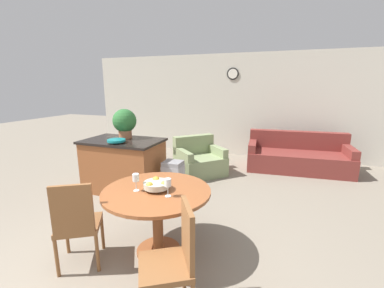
{
  "coord_description": "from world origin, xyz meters",
  "views": [
    {
      "loc": [
        1.46,
        -1.43,
        1.88
      ],
      "look_at": [
        0.12,
        2.32,
        0.97
      ],
      "focal_mm": 24.0,
      "sensor_mm": 36.0,
      "label": 1
    }
  ],
  "objects_px": {
    "wine_glass_right": "(168,183)",
    "trash_bin": "(173,179)",
    "kitchen_island": "(124,165)",
    "dining_chair_near_right": "(174,256)",
    "fruit_bowl": "(157,185)",
    "dining_table": "(157,205)",
    "couch": "(297,157)",
    "armchair": "(199,161)",
    "dining_chair_near_left": "(77,221)",
    "potted_plant": "(125,122)",
    "teal_bowl": "(116,141)",
    "wine_glass_left": "(136,178)"
  },
  "relations": [
    {
      "from": "potted_plant",
      "to": "trash_bin",
      "type": "bearing_deg",
      "value": -5.84
    },
    {
      "from": "trash_bin",
      "to": "couch",
      "type": "relative_size",
      "value": 0.28
    },
    {
      "from": "armchair",
      "to": "dining_table",
      "type": "bearing_deg",
      "value": -127.06
    },
    {
      "from": "couch",
      "to": "dining_chair_near_right",
      "type": "bearing_deg",
      "value": -108.43
    },
    {
      "from": "wine_glass_left",
      "to": "armchair",
      "type": "height_order",
      "value": "wine_glass_left"
    },
    {
      "from": "dining_chair_near_right",
      "to": "trash_bin",
      "type": "height_order",
      "value": "dining_chair_near_right"
    },
    {
      "from": "fruit_bowl",
      "to": "dining_chair_near_right",
      "type": "bearing_deg",
      "value": -53.35
    },
    {
      "from": "fruit_bowl",
      "to": "dining_table",
      "type": "bearing_deg",
      "value": 144.82
    },
    {
      "from": "couch",
      "to": "wine_glass_right",
      "type": "bearing_deg",
      "value": -114.47
    },
    {
      "from": "dining_table",
      "to": "dining_chair_near_left",
      "type": "distance_m",
      "value": 0.83
    },
    {
      "from": "dining_chair_near_right",
      "to": "kitchen_island",
      "type": "distance_m",
      "value": 2.83
    },
    {
      "from": "teal_bowl",
      "to": "couch",
      "type": "relative_size",
      "value": 0.14
    },
    {
      "from": "wine_glass_left",
      "to": "wine_glass_right",
      "type": "xyz_separation_m",
      "value": [
        0.38,
        -0.01,
        0.0
      ]
    },
    {
      "from": "kitchen_island",
      "to": "dining_chair_near_right",
      "type": "bearing_deg",
      "value": -47.66
    },
    {
      "from": "kitchen_island",
      "to": "potted_plant",
      "type": "relative_size",
      "value": 2.58
    },
    {
      "from": "wine_glass_right",
      "to": "kitchen_island",
      "type": "height_order",
      "value": "wine_glass_right"
    },
    {
      "from": "teal_bowl",
      "to": "fruit_bowl",
      "type": "bearing_deg",
      "value": -41.08
    },
    {
      "from": "couch",
      "to": "dining_chair_near_left",
      "type": "bearing_deg",
      "value": -122.42
    },
    {
      "from": "fruit_bowl",
      "to": "wine_glass_right",
      "type": "xyz_separation_m",
      "value": [
        0.19,
        -0.11,
        0.08
      ]
    },
    {
      "from": "dining_chair_near_right",
      "to": "armchair",
      "type": "distance_m",
      "value": 3.52
    },
    {
      "from": "dining_chair_near_right",
      "to": "wine_glass_left",
      "type": "bearing_deg",
      "value": 19.3
    },
    {
      "from": "teal_bowl",
      "to": "armchair",
      "type": "xyz_separation_m",
      "value": [
        0.96,
        1.54,
        -0.7
      ]
    },
    {
      "from": "teal_bowl",
      "to": "couch",
      "type": "height_order",
      "value": "teal_bowl"
    },
    {
      "from": "kitchen_island",
      "to": "teal_bowl",
      "type": "xyz_separation_m",
      "value": [
        0.05,
        -0.24,
        0.51
      ]
    },
    {
      "from": "potted_plant",
      "to": "fruit_bowl",
      "type": "bearing_deg",
      "value": -47.52
    },
    {
      "from": "dining_table",
      "to": "fruit_bowl",
      "type": "bearing_deg",
      "value": -35.18
    },
    {
      "from": "armchair",
      "to": "wine_glass_right",
      "type": "bearing_deg",
      "value": -123.71
    },
    {
      "from": "wine_glass_right",
      "to": "trash_bin",
      "type": "bearing_deg",
      "value": 112.37
    },
    {
      "from": "wine_glass_right",
      "to": "couch",
      "type": "relative_size",
      "value": 0.09
    },
    {
      "from": "wine_glass_left",
      "to": "teal_bowl",
      "type": "distance_m",
      "value": 1.73
    },
    {
      "from": "dining_table",
      "to": "dining_chair_near_right",
      "type": "xyz_separation_m",
      "value": [
        0.49,
        -0.66,
        -0.07
      ]
    },
    {
      "from": "potted_plant",
      "to": "wine_glass_left",
      "type": "bearing_deg",
      "value": -53.24
    },
    {
      "from": "wine_glass_right",
      "to": "armchair",
      "type": "xyz_separation_m",
      "value": [
        -0.59,
        2.84,
        -0.63
      ]
    },
    {
      "from": "dining_table",
      "to": "couch",
      "type": "distance_m",
      "value": 4.09
    },
    {
      "from": "potted_plant",
      "to": "teal_bowl",
      "type": "bearing_deg",
      "value": -76.87
    },
    {
      "from": "dining_table",
      "to": "kitchen_island",
      "type": "distance_m",
      "value": 2.01
    },
    {
      "from": "couch",
      "to": "armchair",
      "type": "xyz_separation_m",
      "value": [
        -2.01,
        -1.02,
        -0.01
      ]
    },
    {
      "from": "potted_plant",
      "to": "armchair",
      "type": "height_order",
      "value": "potted_plant"
    },
    {
      "from": "dining_chair_near_right",
      "to": "couch",
      "type": "distance_m",
      "value": 4.56
    },
    {
      "from": "dining_chair_near_right",
      "to": "couch",
      "type": "relative_size",
      "value": 0.43
    },
    {
      "from": "potted_plant",
      "to": "couch",
      "type": "height_order",
      "value": "potted_plant"
    },
    {
      "from": "kitchen_island",
      "to": "armchair",
      "type": "distance_m",
      "value": 1.66
    },
    {
      "from": "dining_chair_near_left",
      "to": "kitchen_island",
      "type": "distance_m",
      "value": 2.06
    },
    {
      "from": "dining_chair_near_left",
      "to": "trash_bin",
      "type": "xyz_separation_m",
      "value": [
        0.19,
        1.98,
        -0.22
      ]
    },
    {
      "from": "wine_glass_right",
      "to": "trash_bin",
      "type": "distance_m",
      "value": 1.83
    },
    {
      "from": "wine_glass_left",
      "to": "potted_plant",
      "type": "relative_size",
      "value": 0.36
    },
    {
      "from": "dining_chair_near_right",
      "to": "kitchen_island",
      "type": "relative_size",
      "value": 0.7
    },
    {
      "from": "wine_glass_left",
      "to": "wine_glass_right",
      "type": "bearing_deg",
      "value": -2.13
    },
    {
      "from": "dining_table",
      "to": "couch",
      "type": "xyz_separation_m",
      "value": [
        1.61,
        3.75,
        -0.31
      ]
    },
    {
      "from": "teal_bowl",
      "to": "wine_glass_right",
      "type": "bearing_deg",
      "value": -39.94
    }
  ]
}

